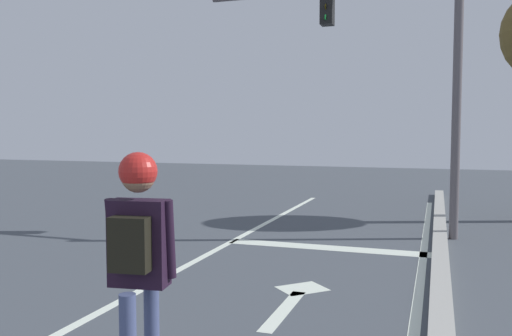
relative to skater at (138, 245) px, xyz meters
name	(u,v)px	position (x,y,z in m)	size (l,w,h in m)	color
lane_line_center	(124,299)	(-1.54, 2.19, -1.19)	(0.12, 20.00, 0.01)	silver
lane_line_curbside	(414,333)	(1.72, 2.19, -1.19)	(0.12, 20.00, 0.01)	silver
stop_bar	(327,248)	(0.16, 5.67, -1.19)	(3.40, 0.40, 0.01)	silver
lane_arrow_stem	(284,310)	(0.33, 2.42, -1.19)	(0.16, 1.40, 0.01)	silver
lane_arrow_head	(302,288)	(0.33, 3.27, -1.19)	(0.56, 0.44, 0.01)	silver
curb_strip	(441,329)	(1.97, 2.19, -1.12)	(0.24, 24.00, 0.14)	#A2A199
skater	(138,245)	(0.00, 0.00, 0.00)	(0.48, 0.64, 1.75)	#434E78
traffic_signal_mast	(394,51)	(1.09, 7.17, 2.24)	(4.81, 0.34, 4.94)	#5D5659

